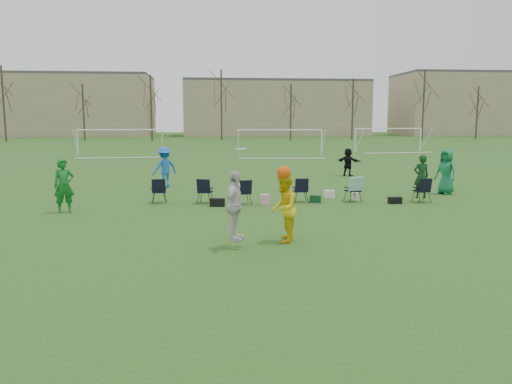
{
  "coord_description": "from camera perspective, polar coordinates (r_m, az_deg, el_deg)",
  "views": [
    {
      "loc": [
        -2.29,
        -11.34,
        3.21
      ],
      "look_at": [
        -0.98,
        2.25,
        1.25
      ],
      "focal_mm": 35.0,
      "sensor_mm": 36.0,
      "label": 1
    }
  ],
  "objects": [
    {
      "name": "goal_right",
      "position": [
        52.64,
        14.93,
        6.5
      ],
      "size": [
        7.35,
        1.14,
        2.46
      ],
      "rotation": [
        0.0,
        0.0,
        0.14
      ],
      "color": "white",
      "rests_on": "ground"
    },
    {
      "name": "fielder_black",
      "position": [
        29.61,
        10.47,
        3.38
      ],
      "size": [
        1.38,
        1.42,
        1.62
      ],
      "primitive_type": "imported",
      "rotation": [
        0.0,
        0.0,
        2.32
      ],
      "color": "black",
      "rests_on": "ground"
    },
    {
      "name": "goal_left",
      "position": [
        46.01,
        -15.24,
        6.28
      ],
      "size": [
        7.39,
        0.76,
        2.46
      ],
      "rotation": [
        0.0,
        0.0,
        0.09
      ],
      "color": "white",
      "rests_on": "ground"
    },
    {
      "name": "sideline_setup",
      "position": [
        19.73,
        5.73,
        0.36
      ],
      "size": [
        11.01,
        1.95,
        1.87
      ],
      "color": "#0F3917",
      "rests_on": "ground"
    },
    {
      "name": "ground",
      "position": [
        12.0,
        5.75,
        -7.38
      ],
      "size": [
        260.0,
        260.0,
        0.0
      ],
      "primitive_type": "plane",
      "color": "#264F18",
      "rests_on": "ground"
    },
    {
      "name": "building_row",
      "position": [
        107.75,
        -0.71,
        9.65
      ],
      "size": [
        126.0,
        16.0,
        13.0
      ],
      "color": "tan",
      "rests_on": "ground"
    },
    {
      "name": "tree_line",
      "position": [
        81.25,
        -3.77,
        9.48
      ],
      "size": [
        110.28,
        3.28,
        11.4
      ],
      "color": "#382B21",
      "rests_on": "ground"
    },
    {
      "name": "fielder_green_far",
      "position": [
        23.41,
        20.89,
        2.17
      ],
      "size": [
        1.01,
        1.14,
        1.96
      ],
      "primitive_type": "imported",
      "rotation": [
        0.0,
        0.0,
        -1.06
      ],
      "color": "#126A3F",
      "rests_on": "ground"
    },
    {
      "name": "fielder_green_near",
      "position": [
        18.66,
        -21.1,
        0.68
      ],
      "size": [
        0.82,
        0.7,
        1.91
      ],
      "primitive_type": "imported",
      "rotation": [
        0.0,
        0.0,
        0.42
      ],
      "color": "#126A22",
      "rests_on": "ground"
    },
    {
      "name": "fielder_blue",
      "position": [
        24.46,
        -10.4,
        2.79
      ],
      "size": [
        1.45,
        1.29,
        1.95
      ],
      "primitive_type": "imported",
      "rotation": [
        0.0,
        0.0,
        3.71
      ],
      "color": "blue",
      "rests_on": "ground"
    },
    {
      "name": "center_contest",
      "position": [
        12.9,
        0.94,
        -1.65
      ],
      "size": [
        2.15,
        1.58,
        2.52
      ],
      "color": "silver",
      "rests_on": "ground"
    },
    {
      "name": "goal_mid",
      "position": [
        43.81,
        2.77,
        6.48
      ],
      "size": [
        7.4,
        0.63,
        2.46
      ],
      "rotation": [
        0.0,
        0.0,
        -0.07
      ],
      "color": "white",
      "rests_on": "ground"
    }
  ]
}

